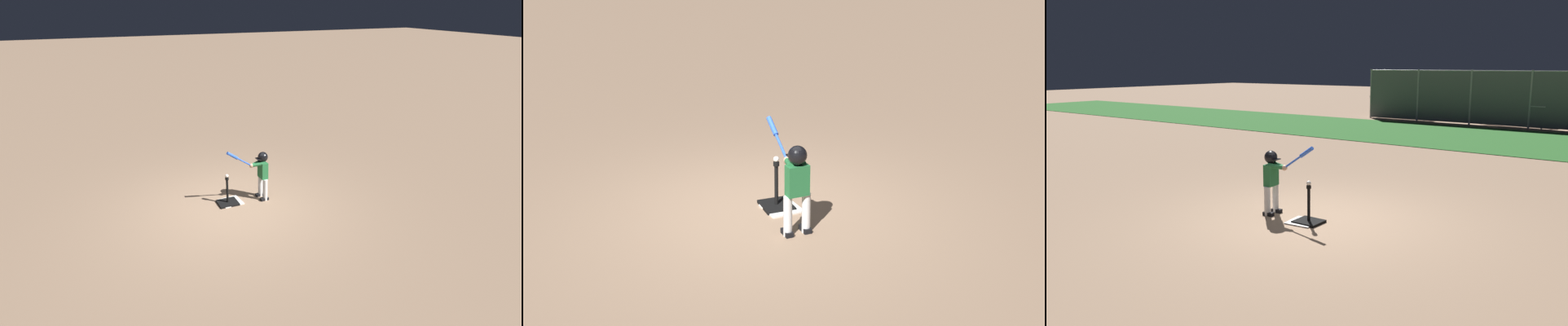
% 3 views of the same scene
% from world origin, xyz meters
% --- Properties ---
extents(ground_plane, '(90.00, 90.00, 0.00)m').
position_xyz_m(ground_plane, '(0.00, 0.00, 0.00)').
color(ground_plane, '#93755B').
extents(home_plate, '(0.48, 0.48, 0.02)m').
position_xyz_m(home_plate, '(-0.07, -0.26, 0.01)').
color(home_plate, white).
rests_on(home_plate, ground_plane).
extents(batting_tee, '(0.42, 0.38, 0.61)m').
position_xyz_m(batting_tee, '(0.02, -0.22, 0.08)').
color(batting_tee, black).
rests_on(batting_tee, ground_plane).
extents(batter_child, '(0.93, 0.34, 1.21)m').
position_xyz_m(batter_child, '(-0.74, -0.17, 0.68)').
color(batter_child, silver).
rests_on(batter_child, ground_plane).
extents(baseball, '(0.07, 0.07, 0.07)m').
position_xyz_m(baseball, '(0.02, -0.22, 0.65)').
color(baseball, white).
rests_on(baseball, batting_tee).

